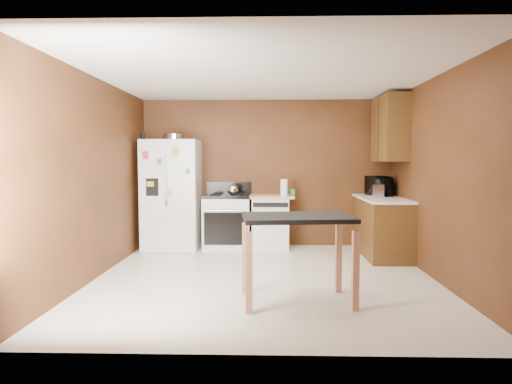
{
  "coord_description": "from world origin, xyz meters",
  "views": [
    {
      "loc": [
        0.05,
        -5.6,
        1.47
      ],
      "look_at": [
        -0.13,
        0.85,
        1.02
      ],
      "focal_mm": 32.0,
      "sensor_mm": 36.0,
      "label": 1
    }
  ],
  "objects_px": {
    "green_canister": "(292,192)",
    "paper_towel": "(284,188)",
    "microwave": "(379,187)",
    "dishwasher": "(270,221)",
    "gas_range": "(227,221)",
    "refrigerator": "(172,195)",
    "toaster": "(378,191)",
    "pen_cup": "(143,136)",
    "island": "(297,230)",
    "roasting_pan": "(175,137)",
    "kettle": "(233,190)"
  },
  "relations": [
    {
      "from": "roasting_pan",
      "to": "island",
      "type": "distance_m",
      "value": 3.53
    },
    {
      "from": "green_canister",
      "to": "toaster",
      "type": "height_order",
      "value": "toaster"
    },
    {
      "from": "pen_cup",
      "to": "green_canister",
      "type": "height_order",
      "value": "pen_cup"
    },
    {
      "from": "toaster",
      "to": "pen_cup",
      "type": "bearing_deg",
      "value": -175.19
    },
    {
      "from": "microwave",
      "to": "kettle",
      "type": "bearing_deg",
      "value": 80.44
    },
    {
      "from": "green_canister",
      "to": "toaster",
      "type": "xyz_separation_m",
      "value": [
        1.3,
        -0.47,
        0.06
      ]
    },
    {
      "from": "toaster",
      "to": "gas_range",
      "type": "height_order",
      "value": "same"
    },
    {
      "from": "toaster",
      "to": "island",
      "type": "xyz_separation_m",
      "value": [
        -1.41,
        -2.46,
        -0.24
      ]
    },
    {
      "from": "paper_towel",
      "to": "gas_range",
      "type": "bearing_deg",
      "value": 172.2
    },
    {
      "from": "paper_towel",
      "to": "gas_range",
      "type": "xyz_separation_m",
      "value": [
        -0.94,
        0.13,
        -0.56
      ]
    },
    {
      "from": "gas_range",
      "to": "paper_towel",
      "type": "bearing_deg",
      "value": -7.8
    },
    {
      "from": "pen_cup",
      "to": "toaster",
      "type": "distance_m",
      "value": 3.85
    },
    {
      "from": "green_canister",
      "to": "microwave",
      "type": "relative_size",
      "value": 0.2
    },
    {
      "from": "green_canister",
      "to": "toaster",
      "type": "relative_size",
      "value": 0.37
    },
    {
      "from": "pen_cup",
      "to": "island",
      "type": "relative_size",
      "value": 0.1
    },
    {
      "from": "roasting_pan",
      "to": "pen_cup",
      "type": "xyz_separation_m",
      "value": [
        -0.51,
        -0.08,
        0.01
      ]
    },
    {
      "from": "kettle",
      "to": "refrigerator",
      "type": "relative_size",
      "value": 0.1
    },
    {
      "from": "dishwasher",
      "to": "kettle",
      "type": "bearing_deg",
      "value": -163.34
    },
    {
      "from": "island",
      "to": "roasting_pan",
      "type": "bearing_deg",
      "value": 123.13
    },
    {
      "from": "pen_cup",
      "to": "toaster",
      "type": "xyz_separation_m",
      "value": [
        3.74,
        -0.26,
        -0.86
      ]
    },
    {
      "from": "microwave",
      "to": "island",
      "type": "xyz_separation_m",
      "value": [
        -1.48,
        -2.75,
        -0.28
      ]
    },
    {
      "from": "roasting_pan",
      "to": "refrigerator",
      "type": "relative_size",
      "value": 0.21
    },
    {
      "from": "microwave",
      "to": "dishwasher",
      "type": "xyz_separation_m",
      "value": [
        -1.75,
        0.14,
        -0.59
      ]
    },
    {
      "from": "microwave",
      "to": "green_canister",
      "type": "bearing_deg",
      "value": 71.66
    },
    {
      "from": "paper_towel",
      "to": "refrigerator",
      "type": "bearing_deg",
      "value": 177.89
    },
    {
      "from": "island",
      "to": "toaster",
      "type": "bearing_deg",
      "value": 60.29
    },
    {
      "from": "green_canister",
      "to": "paper_towel",
      "type": "bearing_deg",
      "value": -126.39
    },
    {
      "from": "green_canister",
      "to": "island",
      "type": "bearing_deg",
      "value": -92.01
    },
    {
      "from": "roasting_pan",
      "to": "toaster",
      "type": "height_order",
      "value": "roasting_pan"
    },
    {
      "from": "kettle",
      "to": "paper_towel",
      "type": "bearing_deg",
      "value": 2.02
    },
    {
      "from": "paper_towel",
      "to": "refrigerator",
      "type": "height_order",
      "value": "refrigerator"
    },
    {
      "from": "pen_cup",
      "to": "gas_range",
      "type": "distance_m",
      "value": 1.95
    },
    {
      "from": "refrigerator",
      "to": "green_canister",
      "type": "bearing_deg",
      "value": 3.75
    },
    {
      "from": "gas_range",
      "to": "refrigerator",
      "type": "bearing_deg",
      "value": -176.19
    },
    {
      "from": "microwave",
      "to": "gas_range",
      "type": "relative_size",
      "value": 0.46
    },
    {
      "from": "toaster",
      "to": "gas_range",
      "type": "relative_size",
      "value": 0.25
    },
    {
      "from": "pen_cup",
      "to": "microwave",
      "type": "bearing_deg",
      "value": 0.31
    },
    {
      "from": "dishwasher",
      "to": "island",
      "type": "xyz_separation_m",
      "value": [
        0.27,
        -2.89,
        0.3
      ]
    },
    {
      "from": "toaster",
      "to": "dishwasher",
      "type": "height_order",
      "value": "toaster"
    },
    {
      "from": "microwave",
      "to": "refrigerator",
      "type": "relative_size",
      "value": 0.28
    },
    {
      "from": "toaster",
      "to": "dishwasher",
      "type": "distance_m",
      "value": 1.81
    },
    {
      "from": "roasting_pan",
      "to": "island",
      "type": "height_order",
      "value": "roasting_pan"
    },
    {
      "from": "refrigerator",
      "to": "gas_range",
      "type": "height_order",
      "value": "refrigerator"
    },
    {
      "from": "toaster",
      "to": "kettle",
      "type": "bearing_deg",
      "value": -177.32
    },
    {
      "from": "microwave",
      "to": "refrigerator",
      "type": "bearing_deg",
      "value": 78.5
    },
    {
      "from": "green_canister",
      "to": "dishwasher",
      "type": "bearing_deg",
      "value": -172.91
    },
    {
      "from": "pen_cup",
      "to": "kettle",
      "type": "relative_size",
      "value": 0.62
    },
    {
      "from": "green_canister",
      "to": "dishwasher",
      "type": "height_order",
      "value": "green_canister"
    },
    {
      "from": "toaster",
      "to": "refrigerator",
      "type": "distance_m",
      "value": 3.32
    },
    {
      "from": "paper_towel",
      "to": "island",
      "type": "relative_size",
      "value": 0.23
    }
  ]
}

